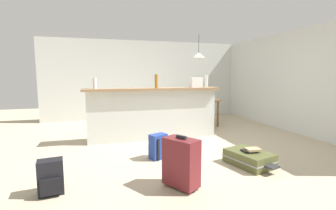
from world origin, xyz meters
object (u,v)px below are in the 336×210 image
Objects in this scene: bottle_amber at (156,81)px; suitcase_flat_olive at (249,158)px; dining_chair_near_partition at (200,110)px; grocery_bag at (196,82)px; backpack_black at (51,178)px; book_stack at (251,150)px; bottle_clear at (206,81)px; pendant_lamp at (199,55)px; dining_table at (197,102)px; backpack_blue at (158,147)px; bottle_white at (95,83)px; suitcase_upright_maroon at (181,162)px.

bottle_amber is 0.33× the size of suitcase_flat_olive.
dining_chair_near_partition is at bearing 83.73° from suitcase_flat_olive.
grocery_bag reaches higher than backpack_black.
dining_chair_near_partition is 3.45× the size of book_stack.
pendant_lamp is (0.22, 0.99, 0.67)m from bottle_clear.
backpack_black is at bearing -131.24° from bottle_amber.
grocery_bag reaches higher than dining_table.
bottle_clear is 2.25m from backpack_blue.
bottle_clear is 0.96m from dining_chair_near_partition.
bottle_white is at bearing 76.85° from backpack_black.
grocery_bag reaches higher than suitcase_upright_maroon.
book_stack is at bearing -95.87° from dining_chair_near_partition.
bottle_white is at bearing -179.75° from bottle_clear.
bottle_clear is 0.67× the size of backpack_black.
suitcase_upright_maroon reaches higher than suitcase_flat_olive.
pendant_lamp is (2.71, 1.00, 0.70)m from bottle_white.
bottle_clear reaches higher than backpack_black.
dining_chair_near_partition is at bearing -104.62° from pendant_lamp.
bottle_white reaches higher than backpack_blue.
dining_table is 4.09× the size of book_stack.
bottle_amber is at bearing 77.76° from backpack_blue.
pendant_lamp reaches higher than suitcase_upright_maroon.
book_stack is (0.13, -1.93, -1.00)m from grocery_bag.
backpack_blue is at bearing -134.39° from grocery_bag.
grocery_bag is 3.56m from backpack_black.
dining_table is 1.65× the size of pendant_lamp.
suitcase_flat_olive is (-0.38, -3.06, -0.54)m from dining_table.
bottle_white is 0.20× the size of dining_table.
bottle_white is 0.33× the size of pendant_lamp.
book_stack is (0.02, -0.02, 0.14)m from suitcase_flat_olive.
bottle_clear is 1.21m from pendant_lamp.
backpack_black is at bearing -142.56° from grocery_bag.
bottle_clear is at bearing 84.97° from suitcase_flat_olive.
suitcase_flat_olive is 2.11× the size of backpack_black.
backpack_blue is 0.63× the size of suitcase_upright_maroon.
bottle_white reaches higher than book_stack.
backpack_blue is 1.56× the size of book_stack.
pendant_lamp reaches higher than bottle_clear.
backpack_black is at bearing -177.30° from book_stack.
bottle_white is 2.97m from pendant_lamp.
bottle_clear is (1.23, 0.14, -0.00)m from bottle_amber.
bottle_white is at bearing 139.40° from suitcase_flat_olive.
dining_table is (0.50, 1.14, -0.60)m from grocery_bag.
backpack_black is at bearing -150.55° from backpack_blue.
bottle_white reaches higher than suitcase_flat_olive.
dining_table reaches higher than backpack_black.
bottle_clear is 1.09× the size of grocery_bag.
grocery_bag is at bearing -115.45° from pendant_lamp.
dining_chair_near_partition is 1.05× the size of suitcase_flat_olive.
backpack_black is at bearing -176.88° from suitcase_flat_olive.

